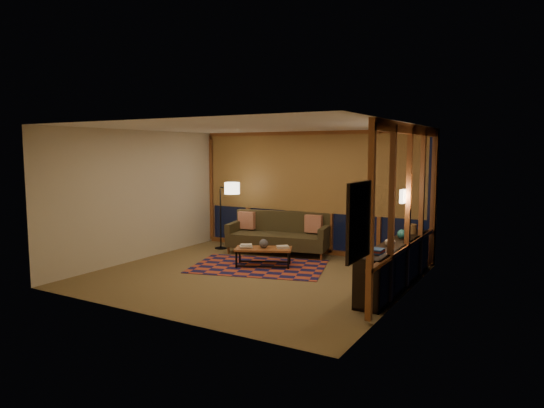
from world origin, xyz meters
The scene contains 21 objects.
floor centered at (0.00, 0.00, 0.00)m, with size 5.50×5.00×0.01m, color brown.
ceiling centered at (0.00, 0.00, 2.70)m, with size 5.50×5.00×0.01m, color white.
walls centered at (0.00, 0.00, 1.35)m, with size 5.51×5.01×2.70m.
window_wall_back centered at (0.00, 2.43, 1.35)m, with size 5.30×0.16×2.60m, color #AF5921, non-canonical shape.
window_wall_right centered at (2.68, 0.60, 1.35)m, with size 0.16×3.70×2.60m, color #AF5921, non-canonical shape.
wall_art centered at (2.71, -1.85, 1.45)m, with size 0.06×0.74×0.94m, color red, non-canonical shape.
wall_sconce centered at (2.62, 0.45, 1.55)m, with size 0.12×0.18×0.22m, color #FFEAC5, non-canonical shape.
sofa centered at (-0.49, 1.92, 0.45)m, with size 2.20×0.89×0.90m, color #463B22, non-canonical shape.
pillow_left centered at (-1.35, 1.95, 0.65)m, with size 0.39×0.13×0.39m, color #B42500, non-canonical shape.
pillow_right centered at (0.21, 2.25, 0.64)m, with size 0.38×0.13×0.38m, color #B42500, non-canonical shape.
area_rug centered at (-0.24, 0.67, 0.01)m, with size 2.56×1.71×0.01m, color #B44528.
coffee_table centered at (-0.17, 0.74, 0.18)m, with size 1.11×0.51×0.37m, color #AF5921, non-canonical shape.
book_stack_a centered at (-0.48, 0.58, 0.41)m, with size 0.26×0.20×0.08m, color silver, non-canonical shape.
book_stack_b centered at (0.16, 0.92, 0.39)m, with size 0.26×0.21×0.05m, color silver, non-canonical shape.
ceramic_pot centered at (-0.17, 0.76, 0.46)m, with size 0.18×0.18×0.18m, color #222228.
floor_lamp centered at (-1.94, 1.74, 0.79)m, with size 0.52×0.34×1.57m, color black, non-canonical shape.
bookshelf centered at (2.49, 0.63, 0.38)m, with size 0.40×3.04×0.76m, color black, non-canonical shape.
basket centered at (2.47, 1.61, 0.85)m, with size 0.23×0.23×0.17m, color #97602E.
teal_bowl centered at (2.49, 0.96, 0.84)m, with size 0.17×0.17×0.17m, color #216460.
vase centered at (2.49, 0.26, 0.85)m, with size 0.16×0.16×0.17m, color #C3B19A.
shelf_book_stack centered at (2.49, -0.39, 0.80)m, with size 0.18×0.26×0.07m, color silver, non-canonical shape.
Camera 1 is at (4.68, -7.29, 2.29)m, focal length 32.00 mm.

